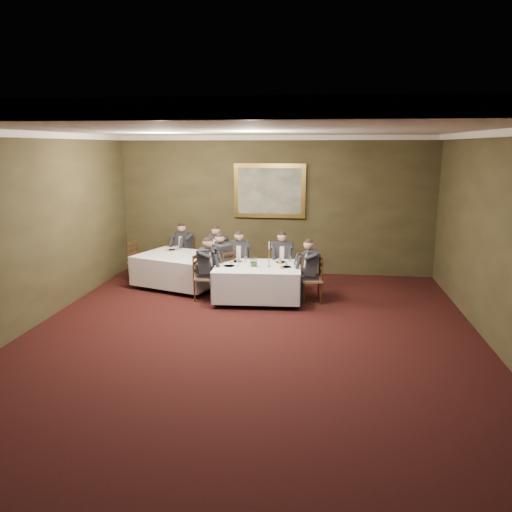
% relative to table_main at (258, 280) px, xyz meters
% --- Properties ---
extents(ground, '(10.00, 10.00, 0.00)m').
position_rel_table_main_xyz_m(ground, '(0.14, -2.52, -0.45)').
color(ground, black).
rests_on(ground, ground).
extents(ceiling, '(8.00, 10.00, 0.10)m').
position_rel_table_main_xyz_m(ceiling, '(0.14, -2.52, 3.05)').
color(ceiling, silver).
rests_on(ceiling, back_wall).
extents(back_wall, '(8.00, 0.10, 3.50)m').
position_rel_table_main_xyz_m(back_wall, '(0.14, 2.48, 1.30)').
color(back_wall, '#312B18').
rests_on(back_wall, ground).
extents(front_wall, '(8.00, 0.10, 3.50)m').
position_rel_table_main_xyz_m(front_wall, '(0.14, -7.52, 1.30)').
color(front_wall, '#312B18').
rests_on(front_wall, ground).
extents(left_wall, '(0.10, 10.00, 3.50)m').
position_rel_table_main_xyz_m(left_wall, '(-3.86, -2.52, 1.30)').
color(left_wall, '#312B18').
rests_on(left_wall, ground).
extents(crown_molding, '(8.00, 10.00, 0.12)m').
position_rel_table_main_xyz_m(crown_molding, '(0.14, -2.52, 2.99)').
color(crown_molding, white).
rests_on(crown_molding, back_wall).
extents(table_main, '(1.89, 1.48, 0.67)m').
position_rel_table_main_xyz_m(table_main, '(0.00, 0.00, 0.00)').
color(table_main, black).
rests_on(table_main, ground).
extents(table_second, '(2.23, 1.95, 0.67)m').
position_rel_table_main_xyz_m(table_second, '(-1.95, 0.84, 0.00)').
color(table_second, black).
rests_on(table_second, ground).
extents(chair_main_backleft, '(0.46, 0.44, 1.00)m').
position_rel_table_main_xyz_m(chair_main_backleft, '(-0.54, 0.91, -0.17)').
color(chair_main_backleft, '#8F6A49').
rests_on(chair_main_backleft, ground).
extents(diner_main_backleft, '(0.44, 0.50, 1.35)m').
position_rel_table_main_xyz_m(diner_main_backleft, '(-0.54, 0.90, 0.06)').
color(diner_main_backleft, black).
rests_on(diner_main_backleft, chair_main_backleft).
extents(chair_main_backright, '(0.47, 0.45, 1.00)m').
position_rel_table_main_xyz_m(chair_main_backright, '(0.44, 0.96, -0.17)').
color(chair_main_backright, '#8F6A49').
rests_on(chair_main_backright, ground).
extents(diner_main_backright, '(0.44, 0.51, 1.35)m').
position_rel_table_main_xyz_m(diner_main_backright, '(0.44, 0.95, 0.06)').
color(diner_main_backright, black).
rests_on(diner_main_backright, chair_main_backright).
extents(chair_main_endleft, '(0.43, 0.45, 1.00)m').
position_rel_table_main_xyz_m(chair_main_endleft, '(-1.15, -0.06, -0.17)').
color(chair_main_endleft, '#8F6A49').
rests_on(chair_main_endleft, ground).
extents(diner_main_endleft, '(0.49, 0.43, 1.35)m').
position_rel_table_main_xyz_m(diner_main_endleft, '(-1.14, -0.06, 0.06)').
color(diner_main_endleft, black).
rests_on(diner_main_endleft, chair_main_endleft).
extents(chair_main_endright, '(0.48, 0.50, 1.00)m').
position_rel_table_main_xyz_m(chair_main_endright, '(1.15, 0.06, -0.17)').
color(chair_main_endright, '#8F6A49').
rests_on(chair_main_endright, ground).
extents(diner_main_endright, '(0.54, 0.47, 1.35)m').
position_rel_table_main_xyz_m(diner_main_endright, '(1.14, 0.06, 0.06)').
color(diner_main_endright, black).
rests_on(diner_main_endright, chair_main_endright).
extents(chair_sec_backleft, '(0.58, 0.57, 1.00)m').
position_rel_table_main_xyz_m(chair_sec_backleft, '(-2.11, 1.91, -0.17)').
color(chair_sec_backleft, '#8F6A49').
rests_on(chair_sec_backleft, ground).
extents(diner_sec_backleft, '(0.57, 0.61, 1.35)m').
position_rel_table_main_xyz_m(diner_sec_backleft, '(-2.12, 1.90, 0.06)').
color(diner_sec_backleft, black).
rests_on(diner_sec_backleft, chair_sec_backleft).
extents(chair_sec_backright, '(0.59, 0.59, 1.00)m').
position_rel_table_main_xyz_m(chair_sec_backright, '(-1.16, 1.58, -0.17)').
color(chair_sec_backright, '#8F6A49').
rests_on(chair_sec_backright, ground).
extents(diner_sec_backright, '(0.59, 0.62, 1.35)m').
position_rel_table_main_xyz_m(diner_sec_backright, '(-1.17, 1.57, 0.06)').
color(diner_sec_backright, black).
rests_on(diner_sec_backright, chair_sec_backright).
extents(chair_sec_endright, '(0.59, 0.60, 1.00)m').
position_rel_table_main_xyz_m(chair_sec_endright, '(-0.83, 0.45, -0.17)').
color(chair_sec_endright, '#8F6A49').
rests_on(chair_sec_endright, ground).
extents(diner_sec_endright, '(0.62, 0.60, 1.35)m').
position_rel_table_main_xyz_m(diner_sec_endright, '(-0.84, 0.46, 0.06)').
color(diner_sec_endright, black).
rests_on(diner_sec_endright, chair_sec_endright).
extents(chair_sec_endleft, '(0.52, 0.53, 1.00)m').
position_rel_table_main_xyz_m(chair_sec_endleft, '(-3.07, 1.22, -0.17)').
color(chair_sec_endleft, '#8F6A49').
rests_on(chair_sec_endleft, ground).
extents(centerpiece, '(0.26, 0.23, 0.26)m').
position_rel_table_main_xyz_m(centerpiece, '(-0.06, -0.08, 0.44)').
color(centerpiece, '#2D5926').
rests_on(centerpiece, table_main).
extents(candlestick, '(0.08, 0.08, 0.55)m').
position_rel_table_main_xyz_m(candlestick, '(0.25, -0.03, 0.52)').
color(candlestick, '#A67432').
rests_on(candlestick, table_main).
extents(place_setting_table_main, '(0.33, 0.31, 0.14)m').
position_rel_table_main_xyz_m(place_setting_table_main, '(-0.46, 0.38, 0.35)').
color(place_setting_table_main, white).
rests_on(place_setting_table_main, table_main).
extents(place_setting_table_second, '(0.33, 0.32, 0.14)m').
position_rel_table_main_xyz_m(place_setting_table_second, '(-2.25, 1.40, 0.35)').
color(place_setting_table_second, white).
rests_on(place_setting_table_second, table_second).
extents(painting, '(1.81, 0.09, 1.36)m').
position_rel_table_main_xyz_m(painting, '(0.00, 2.42, 1.68)').
color(painting, gold).
rests_on(painting, back_wall).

